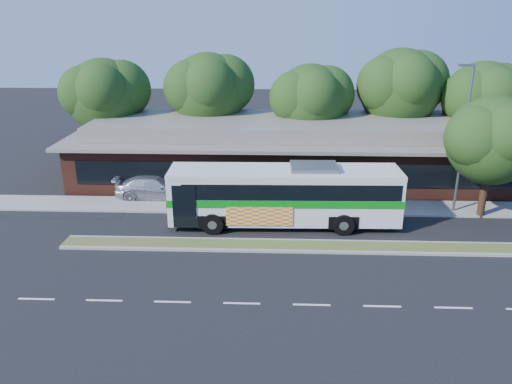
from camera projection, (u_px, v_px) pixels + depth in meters
ground at (305, 252)px, 26.05m from camera, size 120.00×120.00×0.00m
median_strip at (305, 246)px, 26.59m from camera, size 26.00×1.10×0.15m
sidewalk at (300, 207)px, 32.05m from camera, size 44.00×2.60×0.12m
parking_lot at (49, 186)px, 36.11m from camera, size 14.00×12.00×0.01m
plaza_building at (297, 149)px, 37.55m from camera, size 33.20×11.20×4.45m
lamp_post at (463, 136)px, 29.70m from camera, size 0.93×0.18×9.07m
tree_bg_a at (110, 94)px, 38.84m from camera, size 6.47×5.80×8.63m
tree_bg_b at (213, 89)px, 39.41m from camera, size 6.69×6.00×9.00m
tree_bg_c at (315, 99)px, 38.35m from camera, size 6.24×5.60×8.26m
tree_bg_d at (405, 87)px, 38.77m from camera, size 6.91×6.20×9.37m
tree_bg_e at (487, 98)px, 37.83m from camera, size 6.47×5.80×8.50m
transit_bus at (285, 192)px, 28.80m from camera, size 13.34×3.35×3.72m
sedan at (156, 187)px, 33.47m from camera, size 5.44×2.32×1.56m
sidewalk_tree at (498, 138)px, 29.08m from camera, size 5.82×5.22×7.41m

